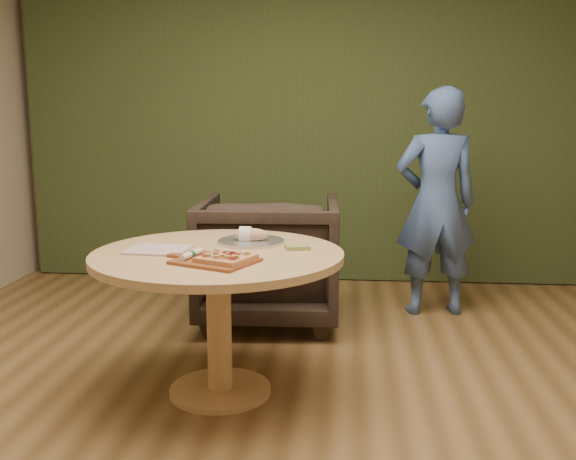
{
  "coord_description": "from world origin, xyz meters",
  "views": [
    {
      "loc": [
        0.35,
        -2.6,
        1.43
      ],
      "look_at": [
        0.09,
        0.25,
        0.91
      ],
      "focal_mm": 40.0,
      "sensor_mm": 36.0,
      "label": 1
    }
  ],
  "objects_px": {
    "cutlery_roll": "(191,254)",
    "armchair": "(269,253)",
    "bread_roll": "(249,235)",
    "pizza_paddle": "(213,261)",
    "flatbread_pizza": "(226,258)",
    "person_standing": "(436,203)",
    "serving_tray": "(251,241)",
    "pedestal_table": "(218,279)"
  },
  "relations": [
    {
      "from": "cutlery_roll",
      "to": "armchair",
      "type": "xyz_separation_m",
      "value": [
        0.2,
        1.41,
        -0.3
      ]
    },
    {
      "from": "cutlery_roll",
      "to": "bread_roll",
      "type": "relative_size",
      "value": 1.02
    },
    {
      "from": "pizza_paddle",
      "to": "flatbread_pizza",
      "type": "distance_m",
      "value": 0.07
    },
    {
      "from": "person_standing",
      "to": "serving_tray",
      "type": "bearing_deg",
      "value": 38.91
    },
    {
      "from": "serving_tray",
      "to": "armchair",
      "type": "xyz_separation_m",
      "value": [
        -0.02,
        0.96,
        -0.28
      ]
    },
    {
      "from": "person_standing",
      "to": "pedestal_table",
      "type": "bearing_deg",
      "value": 40.75
    },
    {
      "from": "cutlery_roll",
      "to": "person_standing",
      "type": "xyz_separation_m",
      "value": [
        1.36,
        1.69,
        0.03
      ]
    },
    {
      "from": "flatbread_pizza",
      "to": "armchair",
      "type": "bearing_deg",
      "value": 89.13
    },
    {
      "from": "pedestal_table",
      "to": "person_standing",
      "type": "relative_size",
      "value": 0.78
    },
    {
      "from": "pedestal_table",
      "to": "person_standing",
      "type": "xyz_separation_m",
      "value": [
        1.27,
        1.49,
        0.2
      ]
    },
    {
      "from": "pedestal_table",
      "to": "bread_roll",
      "type": "xyz_separation_m",
      "value": [
        0.12,
        0.24,
        0.18
      ]
    },
    {
      "from": "serving_tray",
      "to": "pizza_paddle",
      "type": "bearing_deg",
      "value": -102.7
    },
    {
      "from": "pizza_paddle",
      "to": "bread_roll",
      "type": "relative_size",
      "value": 2.45
    },
    {
      "from": "pedestal_table",
      "to": "pizza_paddle",
      "type": "distance_m",
      "value": 0.28
    },
    {
      "from": "pizza_paddle",
      "to": "person_standing",
      "type": "height_order",
      "value": "person_standing"
    },
    {
      "from": "pizza_paddle",
      "to": "armchair",
      "type": "relative_size",
      "value": 0.49
    },
    {
      "from": "pizza_paddle",
      "to": "cutlery_roll",
      "type": "distance_m",
      "value": 0.12
    },
    {
      "from": "flatbread_pizza",
      "to": "bread_roll",
      "type": "relative_size",
      "value": 1.51
    },
    {
      "from": "serving_tray",
      "to": "person_standing",
      "type": "distance_m",
      "value": 1.7
    },
    {
      "from": "flatbread_pizza",
      "to": "cutlery_roll",
      "type": "xyz_separation_m",
      "value": [
        -0.17,
        0.05,
        0.0
      ]
    },
    {
      "from": "bread_roll",
      "to": "person_standing",
      "type": "bearing_deg",
      "value": 47.45
    },
    {
      "from": "flatbread_pizza",
      "to": "serving_tray",
      "type": "bearing_deg",
      "value": 84.99
    },
    {
      "from": "cutlery_roll",
      "to": "person_standing",
      "type": "bearing_deg",
      "value": 67.14
    },
    {
      "from": "cutlery_roll",
      "to": "bread_roll",
      "type": "xyz_separation_m",
      "value": [
        0.21,
        0.44,
        0.01
      ]
    },
    {
      "from": "pedestal_table",
      "to": "serving_tray",
      "type": "height_order",
      "value": "serving_tray"
    },
    {
      "from": "bread_roll",
      "to": "person_standing",
      "type": "height_order",
      "value": "person_standing"
    },
    {
      "from": "pizza_paddle",
      "to": "armchair",
      "type": "distance_m",
      "value": 1.46
    },
    {
      "from": "pedestal_table",
      "to": "pizza_paddle",
      "type": "xyz_separation_m",
      "value": [
        0.03,
        -0.23,
        0.15
      ]
    },
    {
      "from": "cutlery_roll",
      "to": "person_standing",
      "type": "height_order",
      "value": "person_standing"
    },
    {
      "from": "pizza_paddle",
      "to": "flatbread_pizza",
      "type": "xyz_separation_m",
      "value": [
        0.06,
        -0.02,
        0.02
      ]
    },
    {
      "from": "pedestal_table",
      "to": "serving_tray",
      "type": "relative_size",
      "value": 3.54
    },
    {
      "from": "serving_tray",
      "to": "bread_roll",
      "type": "bearing_deg",
      "value": 180.0
    },
    {
      "from": "person_standing",
      "to": "cutlery_roll",
      "type": "bearing_deg",
      "value": 42.52
    },
    {
      "from": "bread_roll",
      "to": "cutlery_roll",
      "type": "bearing_deg",
      "value": -115.23
    },
    {
      "from": "pedestal_table",
      "to": "cutlery_roll",
      "type": "bearing_deg",
      "value": -112.6
    },
    {
      "from": "pedestal_table",
      "to": "armchair",
      "type": "xyz_separation_m",
      "value": [
        0.11,
        1.2,
        -0.13
      ]
    },
    {
      "from": "pizza_paddle",
      "to": "flatbread_pizza",
      "type": "bearing_deg",
      "value": 7.89
    },
    {
      "from": "pedestal_table",
      "to": "serving_tray",
      "type": "distance_m",
      "value": 0.31
    },
    {
      "from": "cutlery_roll",
      "to": "serving_tray",
      "type": "xyz_separation_m",
      "value": [
        0.22,
        0.44,
        -0.02
      ]
    },
    {
      "from": "pedestal_table",
      "to": "armchair",
      "type": "relative_size",
      "value": 1.31
    },
    {
      "from": "pizza_paddle",
      "to": "cutlery_roll",
      "type": "relative_size",
      "value": 2.41
    },
    {
      "from": "bread_roll",
      "to": "armchair",
      "type": "height_order",
      "value": "armchair"
    }
  ]
}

